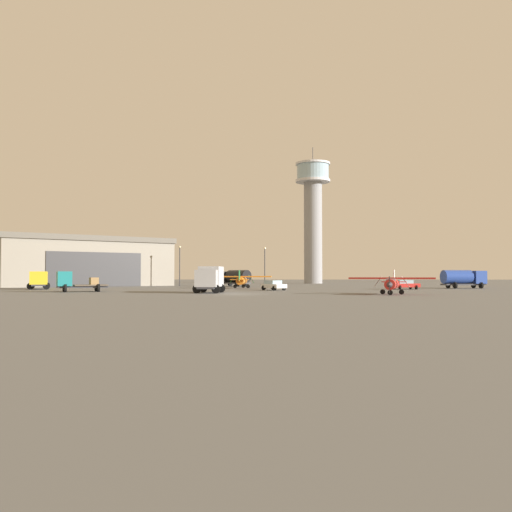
{
  "coord_description": "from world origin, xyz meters",
  "views": [
    {
      "loc": [
        4.18,
        -60.22,
        2.11
      ],
      "look_at": [
        1.02,
        24.64,
        5.07
      ],
      "focal_mm": 38.46,
      "sensor_mm": 36.0,
      "label": 1
    }
  ],
  "objects_px": {
    "airplane_red": "(392,283)",
    "truck_box_silver": "(210,278)",
    "truck_fuel_tanker_black": "(235,277)",
    "car_white": "(273,285)",
    "truck_fuel_tanker_blue": "(463,278)",
    "airplane_orange": "(242,280)",
    "car_red": "(405,284)",
    "light_post_west": "(265,262)",
    "truck_flatbed_teal": "(74,282)",
    "light_post_north": "(180,262)",
    "truck_box_yellow": "(39,279)",
    "control_tower": "(313,210)"
  },
  "relations": [
    {
      "from": "airplane_red",
      "to": "truck_box_silver",
      "type": "relative_size",
      "value": 1.52
    },
    {
      "from": "truck_fuel_tanker_black",
      "to": "airplane_red",
      "type": "bearing_deg",
      "value": 159.64
    },
    {
      "from": "truck_fuel_tanker_black",
      "to": "car_white",
      "type": "relative_size",
      "value": 1.53
    },
    {
      "from": "truck_fuel_tanker_black",
      "to": "truck_fuel_tanker_blue",
      "type": "relative_size",
      "value": 0.92
    },
    {
      "from": "airplane_orange",
      "to": "truck_fuel_tanker_black",
      "type": "relative_size",
      "value": 1.45
    },
    {
      "from": "car_red",
      "to": "light_post_west",
      "type": "distance_m",
      "value": 31.87
    },
    {
      "from": "truck_fuel_tanker_blue",
      "to": "truck_box_silver",
      "type": "height_order",
      "value": "truck_box_silver"
    },
    {
      "from": "truck_flatbed_teal",
      "to": "car_white",
      "type": "relative_size",
      "value": 1.5
    },
    {
      "from": "truck_box_silver",
      "to": "light_post_west",
      "type": "xyz_separation_m",
      "value": [
        5.7,
        39.99,
        2.79
      ]
    },
    {
      "from": "light_post_north",
      "to": "airplane_orange",
      "type": "bearing_deg",
      "value": -50.26
    },
    {
      "from": "truck_box_yellow",
      "to": "light_post_north",
      "type": "distance_m",
      "value": 28.64
    },
    {
      "from": "truck_fuel_tanker_blue",
      "to": "truck_box_silver",
      "type": "bearing_deg",
      "value": -162.08
    },
    {
      "from": "airplane_red",
      "to": "airplane_orange",
      "type": "distance_m",
      "value": 33.26
    },
    {
      "from": "control_tower",
      "to": "light_post_west",
      "type": "xyz_separation_m",
      "value": [
        -11.5,
        -33.59,
        -14.15
      ]
    },
    {
      "from": "control_tower",
      "to": "truck_box_yellow",
      "type": "height_order",
      "value": "control_tower"
    },
    {
      "from": "airplane_orange",
      "to": "truck_fuel_tanker_blue",
      "type": "height_order",
      "value": "truck_fuel_tanker_blue"
    },
    {
      "from": "truck_box_silver",
      "to": "car_white",
      "type": "height_order",
      "value": "truck_box_silver"
    },
    {
      "from": "airplane_red",
      "to": "airplane_orange",
      "type": "relative_size",
      "value": 0.94
    },
    {
      "from": "airplane_red",
      "to": "truck_box_silver",
      "type": "bearing_deg",
      "value": -87.06
    },
    {
      "from": "control_tower",
      "to": "light_post_north",
      "type": "distance_m",
      "value": 46.95
    },
    {
      "from": "truck_box_yellow",
      "to": "truck_box_silver",
      "type": "bearing_deg",
      "value": 38.08
    },
    {
      "from": "car_red",
      "to": "light_post_west",
      "type": "xyz_separation_m",
      "value": [
        -21.12,
        23.56,
        3.79
      ]
    },
    {
      "from": "airplane_orange",
      "to": "car_white",
      "type": "bearing_deg",
      "value": -153.58
    },
    {
      "from": "light_post_west",
      "to": "car_white",
      "type": "bearing_deg",
      "value": -86.41
    },
    {
      "from": "car_white",
      "to": "truck_flatbed_teal",
      "type": "bearing_deg",
      "value": -105.56
    },
    {
      "from": "truck_fuel_tanker_black",
      "to": "car_red",
      "type": "height_order",
      "value": "truck_fuel_tanker_black"
    },
    {
      "from": "truck_fuel_tanker_black",
      "to": "truck_fuel_tanker_blue",
      "type": "height_order",
      "value": "truck_fuel_tanker_black"
    },
    {
      "from": "truck_fuel_tanker_black",
      "to": "light_post_north",
      "type": "relative_size",
      "value": 0.87
    },
    {
      "from": "airplane_orange",
      "to": "truck_fuel_tanker_blue",
      "type": "xyz_separation_m",
      "value": [
        35.18,
        0.01,
        0.33
      ]
    },
    {
      "from": "truck_fuel_tanker_black",
      "to": "light_post_north",
      "type": "height_order",
      "value": "light_post_north"
    },
    {
      "from": "airplane_orange",
      "to": "truck_box_silver",
      "type": "distance_m",
      "value": 23.09
    },
    {
      "from": "airplane_orange",
      "to": "car_white",
      "type": "relative_size",
      "value": 2.22
    },
    {
      "from": "car_white",
      "to": "truck_box_yellow",
      "type": "bearing_deg",
      "value": -131.02
    },
    {
      "from": "light_post_west",
      "to": "truck_fuel_tanker_black",
      "type": "bearing_deg",
      "value": -150.3
    },
    {
      "from": "truck_fuel_tanker_blue",
      "to": "car_red",
      "type": "bearing_deg",
      "value": -162.1
    },
    {
      "from": "truck_flatbed_teal",
      "to": "light_post_west",
      "type": "distance_m",
      "value": 43.88
    },
    {
      "from": "truck_flatbed_teal",
      "to": "truck_box_yellow",
      "type": "bearing_deg",
      "value": -77.61
    },
    {
      "from": "truck_flatbed_teal",
      "to": "car_red",
      "type": "distance_m",
      "value": 46.32
    },
    {
      "from": "car_red",
      "to": "light_post_west",
      "type": "relative_size",
      "value": 0.58
    },
    {
      "from": "airplane_red",
      "to": "light_post_north",
      "type": "bearing_deg",
      "value": -128.03
    },
    {
      "from": "car_red",
      "to": "car_white",
      "type": "relative_size",
      "value": 1.0
    },
    {
      "from": "truck_flatbed_teal",
      "to": "control_tower",
      "type": "bearing_deg",
      "value": -142.2
    },
    {
      "from": "airplane_red",
      "to": "truck_fuel_tanker_blue",
      "type": "xyz_separation_m",
      "value": [
        17.03,
        27.88,
        0.4
      ]
    },
    {
      "from": "control_tower",
      "to": "airplane_orange",
      "type": "relative_size",
      "value": 3.59
    },
    {
      "from": "truck_flatbed_teal",
      "to": "truck_box_silver",
      "type": "xyz_separation_m",
      "value": [
        17.47,
        -2.87,
        0.5
      ]
    },
    {
      "from": "airplane_red",
      "to": "car_red",
      "type": "xyz_separation_m",
      "value": [
        6.34,
        21.34,
        -0.52
      ]
    },
    {
      "from": "car_white",
      "to": "truck_box_silver",
      "type": "bearing_deg",
      "value": -67.89
    },
    {
      "from": "airplane_orange",
      "to": "truck_fuel_tanker_blue",
      "type": "bearing_deg",
      "value": -87.1
    },
    {
      "from": "airplane_red",
      "to": "light_post_north",
      "type": "distance_m",
      "value": 53.24
    },
    {
      "from": "truck_box_yellow",
      "to": "light_post_north",
      "type": "height_order",
      "value": "light_post_north"
    }
  ]
}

